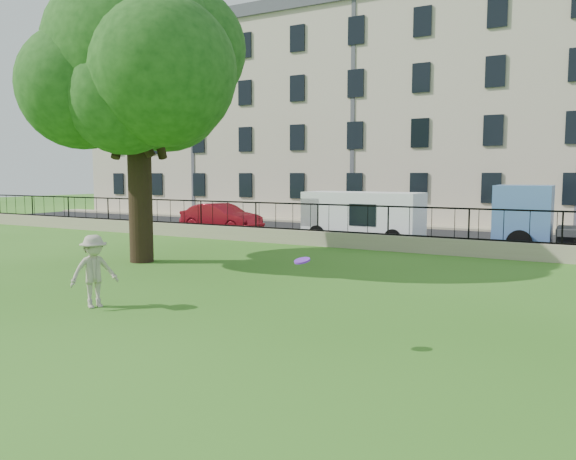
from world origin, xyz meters
The scene contains 11 objects.
ground centered at (0.00, 0.00, 0.00)m, with size 120.00×120.00×0.00m, color #2F6818.
retaining_wall centered at (0.00, 12.00, 0.30)m, with size 50.00×0.40×0.60m, color tan.
iron_railing centered at (0.00, 12.00, 1.15)m, with size 50.00×0.05×1.13m.
street centered at (0.00, 16.70, 0.01)m, with size 60.00×9.00×0.01m, color black.
sidewalk centered at (0.00, 21.90, 0.06)m, with size 60.00×1.40×0.12m, color tan.
building_row centered at (0.00, 27.57, 6.92)m, with size 56.40×10.40×13.80m.
tree centered at (-6.37, 5.38, 6.54)m, with size 8.01×6.21×9.87m.
man centered at (-2.50, 0.00, 0.80)m, with size 1.04×0.60×1.61m, color #B4A892.
frisbee centered at (2.85, -0.37, 1.50)m, with size 0.27×0.27×0.03m, color #7225D2.
red_sedan centered at (-9.62, 14.40, 0.72)m, with size 1.53×4.38×1.44m, color maroon.
white_van centered at (-2.00, 14.40, 1.07)m, with size 5.10×1.99×2.14m, color white.
Camera 1 is at (7.15, -8.47, 2.92)m, focal length 35.00 mm.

